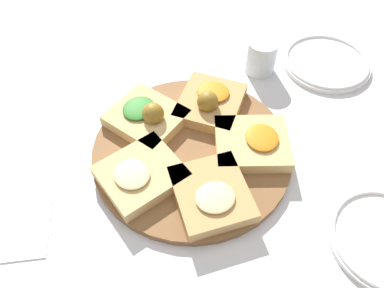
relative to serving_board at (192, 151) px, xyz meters
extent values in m
plane|color=silver|center=(0.00, 0.00, -0.01)|extent=(3.00, 3.00, 0.00)
cylinder|color=brown|center=(0.00, 0.00, 0.00)|extent=(0.39, 0.39, 0.02)
cube|color=tan|center=(-0.10, 0.06, 0.02)|extent=(0.18, 0.18, 0.03)
ellipsoid|color=orange|center=(-0.11, 0.07, 0.04)|extent=(0.09, 0.09, 0.01)
sphere|color=olive|center=(-0.08, 0.05, 0.05)|extent=(0.04, 0.04, 0.04)
cube|color=#DBB775|center=(-0.09, -0.08, 0.02)|extent=(0.19, 0.18, 0.03)
ellipsoid|color=#2D7A28|center=(-0.10, -0.09, 0.04)|extent=(0.09, 0.09, 0.01)
sphere|color=olive|center=(-0.07, -0.06, 0.05)|extent=(0.04, 0.04, 0.04)
cube|color=#DBB775|center=(0.05, -0.10, 0.02)|extent=(0.17, 0.18, 0.03)
ellipsoid|color=beige|center=(0.05, -0.12, 0.04)|extent=(0.09, 0.08, 0.01)
cube|color=tan|center=(0.11, 0.01, 0.02)|extent=(0.15, 0.13, 0.03)
ellipsoid|color=beige|center=(0.13, 0.01, 0.04)|extent=(0.07, 0.07, 0.01)
cube|color=#DBB775|center=(0.02, 0.11, 0.02)|extent=(0.15, 0.16, 0.03)
ellipsoid|color=orange|center=(0.03, 0.13, 0.04)|extent=(0.08, 0.08, 0.01)
cylinder|color=white|center=(-0.19, 0.37, 0.00)|extent=(0.21, 0.21, 0.01)
torus|color=white|center=(-0.19, 0.37, 0.00)|extent=(0.20, 0.20, 0.01)
cylinder|color=silver|center=(-0.21, 0.21, 0.03)|extent=(0.07, 0.07, 0.08)
cube|color=white|center=(0.09, -0.33, -0.01)|extent=(0.14, 0.12, 0.00)
camera|label=1|loc=(0.43, -0.10, 0.59)|focal=35.00mm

